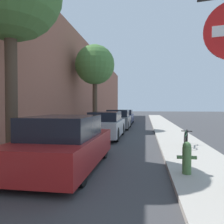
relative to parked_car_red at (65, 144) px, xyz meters
The scene contains 11 objects.
ground_plane 9.45m from the parked_car_red, 84.24° to the left, with size 120.00×120.00×0.00m, color #3D3D3F.
sidewalk_left 9.60m from the parked_car_red, 101.77° to the left, with size 2.00×52.00×0.12m.
sidewalk_right 10.16m from the parked_car_red, 67.70° to the left, with size 2.00×52.00×0.12m.
building_facade_left 10.40m from the parked_car_red, 109.41° to the left, with size 0.70×52.00×7.50m.
parked_car_red is the anchor object (origin of this frame).
parked_car_silver 5.96m from the parked_car_red, 89.09° to the left, with size 1.71×4.15×1.45m.
parked_car_grey 11.19m from the parked_car_red, 89.23° to the left, with size 1.77×3.93×1.48m.
parked_car_navy 16.38m from the parked_car_red, 89.60° to the left, with size 1.77×4.39×1.40m.
street_tree_far 10.40m from the parked_car_red, 98.10° to the left, with size 2.83×2.83×6.02m.
fire_hydrant 3.27m from the parked_car_red, ahead, with size 0.46×0.21×0.78m.
bicycle 5.12m from the parked_car_red, 40.65° to the left, with size 0.53×1.55×0.65m.
Camera 1 is at (1.30, 0.74, 1.75)m, focal length 35.15 mm.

